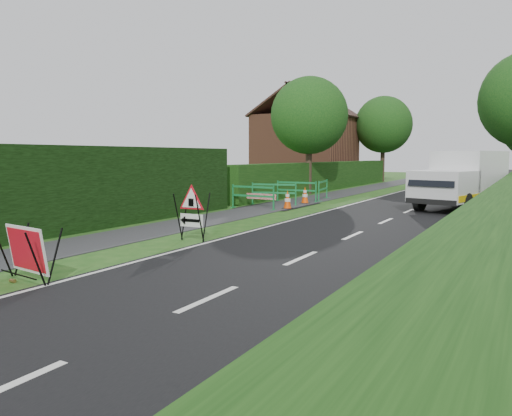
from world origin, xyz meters
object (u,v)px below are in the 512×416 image
at_px(red_rect_sign, 27,251).
at_px(triangle_sign, 190,209).
at_px(hatchback_car, 452,181).
at_px(works_van, 462,179).

distance_m(red_rect_sign, triangle_sign, 4.76).
relative_size(red_rect_sign, triangle_sign, 0.99).
bearing_deg(hatchback_car, red_rect_sign, -104.64).
bearing_deg(works_van, red_rect_sign, -91.53).
height_order(red_rect_sign, hatchback_car, hatchback_car).
bearing_deg(red_rect_sign, triangle_sign, 97.80).
distance_m(works_van, hatchback_car, 11.77).
height_order(red_rect_sign, works_van, works_van).
bearing_deg(red_rect_sign, hatchback_car, 91.53).
height_order(red_rect_sign, triangle_sign, triangle_sign).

